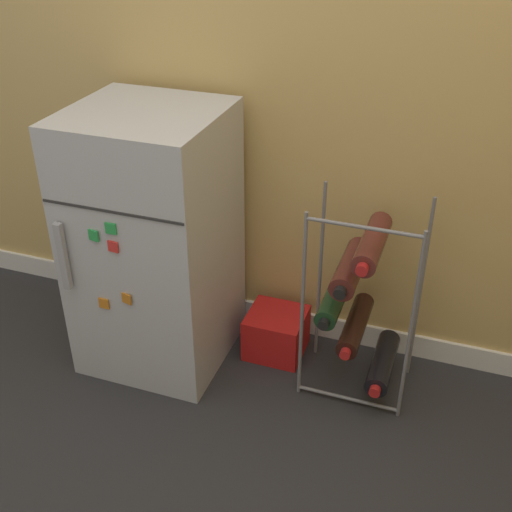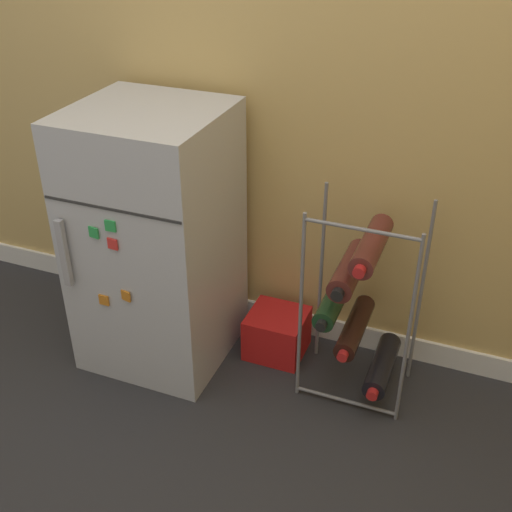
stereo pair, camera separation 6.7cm
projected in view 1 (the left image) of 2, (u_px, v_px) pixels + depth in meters
ground_plane at (251, 443)px, 2.02m from camera, size 14.00×14.00×0.00m
mini_fridge at (155, 242)px, 2.19m from camera, size 0.48×0.50×0.92m
wine_rack at (360, 300)px, 2.08m from camera, size 0.35×0.32×0.70m
soda_box at (276, 333)px, 2.36m from camera, size 0.21×0.20×0.17m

